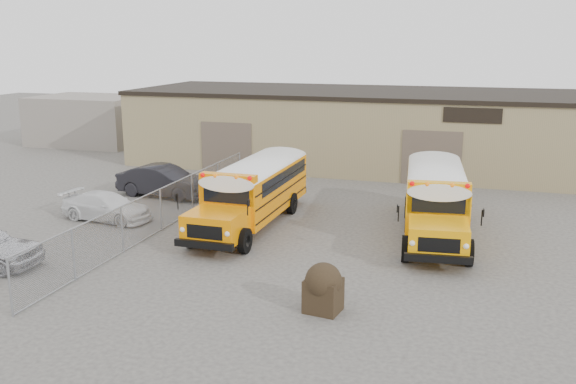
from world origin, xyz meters
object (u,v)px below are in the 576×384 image
(tarp_bundle, at_px, (323,287))
(school_bus_left, at_px, (293,163))
(car_white, at_px, (107,207))
(car_dark, at_px, (164,181))
(school_bus_right, at_px, (433,168))

(tarp_bundle, bearing_deg, school_bus_left, 110.14)
(tarp_bundle, xyz_separation_m, car_white, (-11.53, 6.69, -0.16))
(car_white, bearing_deg, car_dark, 2.03)
(car_white, bearing_deg, tarp_bundle, -113.94)
(tarp_bundle, relative_size, car_dark, 0.31)
(school_bus_left, bearing_deg, school_bus_right, 7.48)
(tarp_bundle, xyz_separation_m, car_dark, (-11.19, 11.36, 0.03))
(school_bus_left, distance_m, tarp_bundle, 14.82)
(school_bus_left, distance_m, car_white, 9.71)
(school_bus_right, relative_size, car_white, 2.30)
(tarp_bundle, height_order, car_dark, car_dark)
(school_bus_left, relative_size, car_dark, 1.97)
(school_bus_right, distance_m, car_white, 15.69)
(tarp_bundle, distance_m, car_white, 13.33)
(school_bus_left, relative_size, car_white, 2.26)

